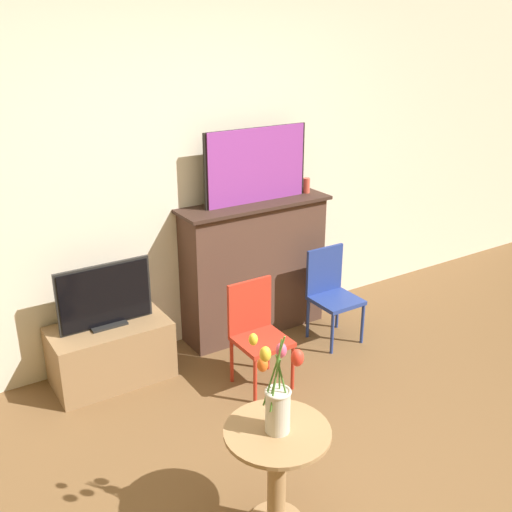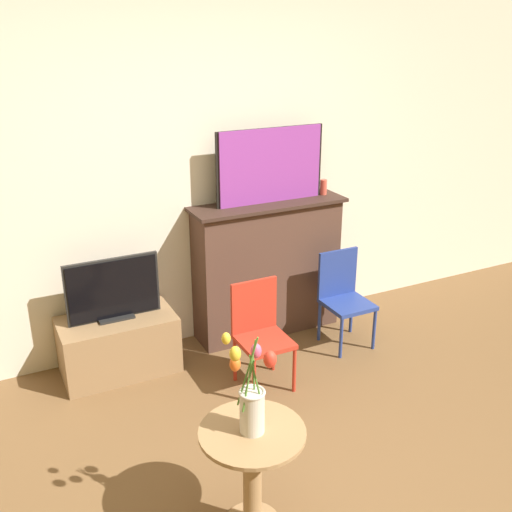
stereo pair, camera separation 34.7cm
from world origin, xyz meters
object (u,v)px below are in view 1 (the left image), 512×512
object	(u,v)px
vase_tulips	(278,397)
chair_red	(257,329)
painting	(256,165)
tv_monitor	(105,297)
chair_blue	(331,290)

from	to	relation	value
vase_tulips	chair_red	bearing A→B (deg)	61.50
painting	chair_red	xyz separation A→B (m)	(-0.40, -0.63, -0.90)
painting	vase_tulips	bearing A→B (deg)	-119.97
tv_monitor	chair_red	xyz separation A→B (m)	(0.80, -0.55, -0.21)
chair_red	chair_blue	xyz separation A→B (m)	(0.79, 0.21, 0.00)
tv_monitor	vase_tulips	world-z (taller)	vase_tulips
painting	chair_red	bearing A→B (deg)	-122.43
chair_red	vase_tulips	distance (m)	1.29
tv_monitor	chair_red	distance (m)	0.99
chair_blue	vase_tulips	xyz separation A→B (m)	(-1.38, -1.31, 0.33)
chair_blue	tv_monitor	bearing A→B (deg)	168.11
tv_monitor	vase_tulips	distance (m)	1.66
vase_tulips	tv_monitor	bearing A→B (deg)	97.23
painting	chair_blue	size ratio (longest dim) A/B	1.19
painting	tv_monitor	bearing A→B (deg)	-176.21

